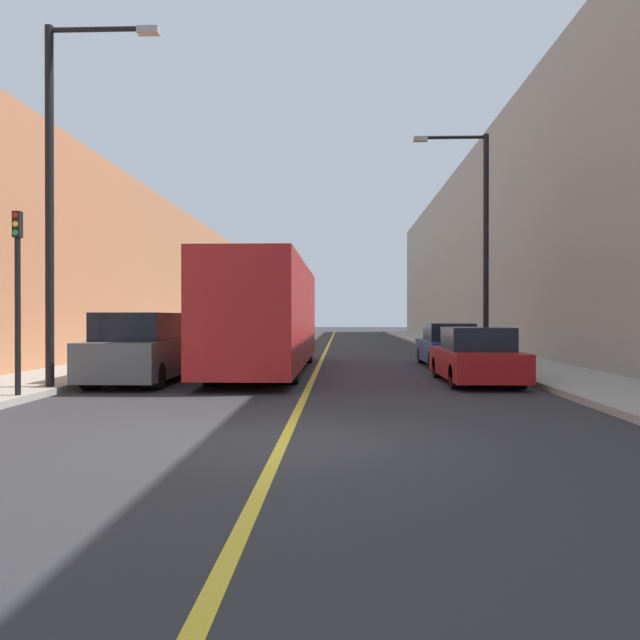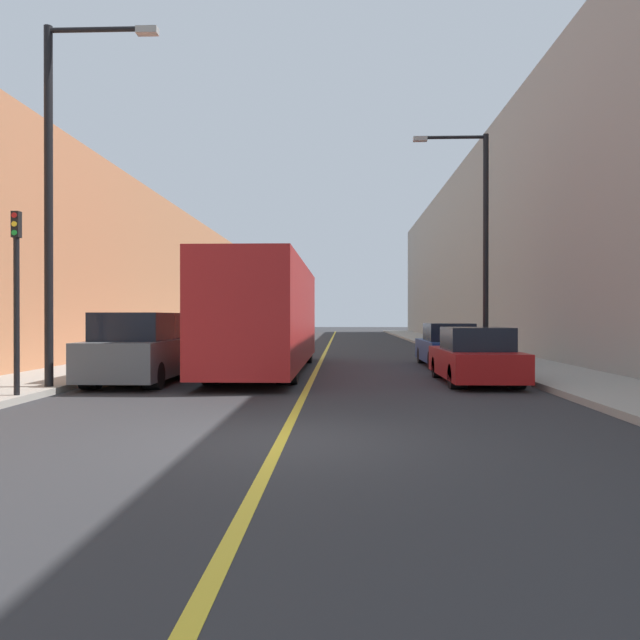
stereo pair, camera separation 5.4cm
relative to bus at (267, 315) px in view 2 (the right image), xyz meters
The scene contains 13 objects.
ground_plane 11.58m from the bus, 82.07° to the right, with size 200.00×200.00×0.00m, color #2D2D30.
sidewalk_left 19.59m from the bus, 106.76° to the left, with size 2.93×72.00×0.15m, color #9E998E.
sidewalk_right 20.72m from the bus, 64.83° to the left, with size 2.93×72.00×0.15m, color #9E998E.
building_row_left 20.89m from the bus, 115.94° to the left, with size 4.00×72.00×8.16m, color #B2724C.
building_row_right 22.71m from the bus, 56.76° to the left, with size 4.00×72.00×11.91m, color gray.
road_center_line 18.84m from the bus, 85.17° to the left, with size 0.16×72.00×0.01m, color gold.
bus is the anchor object (origin of this frame).
parked_suv_left 4.89m from the bus, 128.58° to the right, with size 1.99×4.65×1.90m.
car_right_near 7.00m from the bus, 29.16° to the right, with size 1.84×4.57×1.51m.
car_right_mid 6.74m from the bus, 20.11° to the left, with size 1.76×4.78×1.56m.
street_lamp_left 7.87m from the bus, 125.93° to the right, with size 2.71×0.24×8.48m.
street_lamp_right 8.31m from the bus, 17.80° to the left, with size 2.71×0.24×8.22m.
traffic_light 8.68m from the bus, 120.19° to the right, with size 0.16×0.18×3.85m.
Camera 2 is at (0.89, -8.97, 1.79)m, focal length 35.00 mm.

